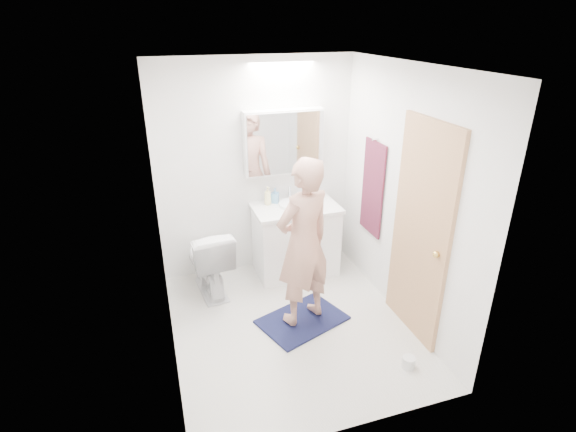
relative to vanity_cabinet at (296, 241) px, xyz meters
name	(u,v)px	position (x,y,z in m)	size (l,w,h in m)	color
floor	(291,325)	(-0.37, -0.96, -0.39)	(2.50, 2.50, 0.00)	silver
ceiling	(292,66)	(-0.37, -0.96, 2.01)	(2.50, 2.50, 0.00)	white
wall_back	(256,169)	(-0.37, 0.29, 0.81)	(2.50, 2.50, 0.00)	white
wall_front	(355,289)	(-0.37, -2.21, 0.81)	(2.50, 2.50, 0.00)	white
wall_left	(159,229)	(-1.47, -0.96, 0.81)	(2.50, 2.50, 0.00)	white
wall_right	(404,198)	(0.73, -0.96, 0.81)	(2.50, 2.50, 0.00)	white
vanity_cabinet	(296,241)	(0.00, 0.00, 0.00)	(0.90, 0.55, 0.78)	white
countertop	(296,208)	(0.00, 0.00, 0.41)	(0.95, 0.58, 0.04)	white
sink_basin	(295,204)	(0.00, 0.03, 0.45)	(0.36, 0.36, 0.03)	white
faucet	(290,193)	(0.00, 0.22, 0.51)	(0.02, 0.02, 0.16)	silver
medicine_cabinet	(284,142)	(-0.07, 0.21, 1.11)	(0.88, 0.14, 0.70)	white
mirror_panel	(286,144)	(-0.07, 0.13, 1.11)	(0.84, 0.01, 0.66)	silver
toilet	(209,260)	(-1.02, -0.11, -0.01)	(0.43, 0.75, 0.76)	white
bath_rug	(302,320)	(-0.24, -0.93, -0.38)	(0.80, 0.55, 0.02)	#181441
person	(303,243)	(-0.24, -0.93, 0.47)	(0.59, 0.39, 1.62)	tan
door	(420,233)	(0.71, -1.31, 0.61)	(0.04, 0.80, 2.00)	tan
door_knob	(436,254)	(0.67, -1.61, 0.56)	(0.06, 0.06, 0.06)	gold
towel	(373,188)	(0.71, -0.41, 0.71)	(0.02, 0.42, 1.00)	#14133D
towel_hook	(376,140)	(0.69, -0.41, 1.23)	(0.02, 0.02, 0.07)	silver
soap_bottle_a	(268,196)	(-0.28, 0.15, 0.53)	(0.08, 0.08, 0.21)	beige
soap_bottle_b	(275,195)	(-0.19, 0.18, 0.52)	(0.08, 0.08, 0.17)	#5F9CCC
toothbrush_cup	(310,195)	(0.23, 0.16, 0.48)	(0.10, 0.10, 0.09)	#4558D0
toilet_paper_roll	(409,362)	(0.40, -1.81, -0.34)	(0.11, 0.11, 0.10)	silver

